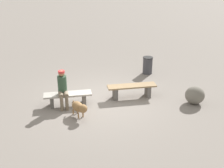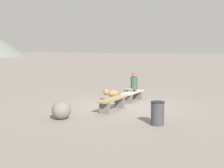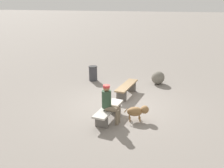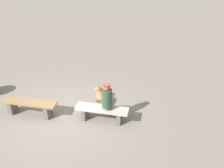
# 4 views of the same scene
# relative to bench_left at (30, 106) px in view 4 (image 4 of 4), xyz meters

# --- Properties ---
(ground) EXTENTS (210.00, 210.00, 0.06)m
(ground) POSITION_rel_bench_left_xyz_m (1.07, 0.04, -0.35)
(ground) COLOR gray
(bench_left) EXTENTS (1.77, 0.50, 0.48)m
(bench_left) POSITION_rel_bench_left_xyz_m (0.00, 0.00, 0.00)
(bench_left) COLOR #605B56
(bench_left) RESTS_ON ground
(bench_right) EXTENTS (1.64, 0.51, 0.43)m
(bench_right) POSITION_rel_bench_left_xyz_m (2.29, 0.07, -0.02)
(bench_right) COLOR #605B56
(bench_right) RESTS_ON ground
(seated_person) EXTENTS (0.32, 0.59, 1.27)m
(seated_person) POSITION_rel_bench_left_xyz_m (2.45, 0.15, 0.40)
(seated_person) COLOR #2D4733
(seated_person) RESTS_ON ground
(dog) EXTENTS (0.51, 0.77, 0.52)m
(dog) POSITION_rel_bench_left_xyz_m (2.02, 0.99, 0.01)
(dog) COLOR olive
(dog) RESTS_ON ground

